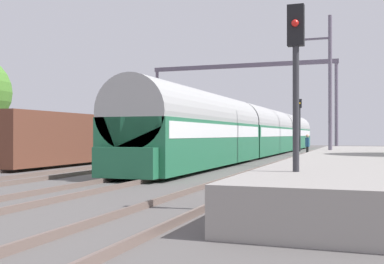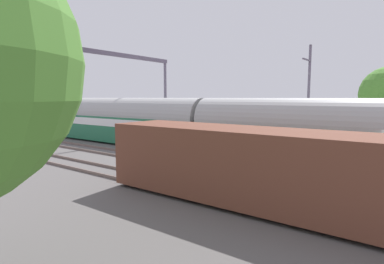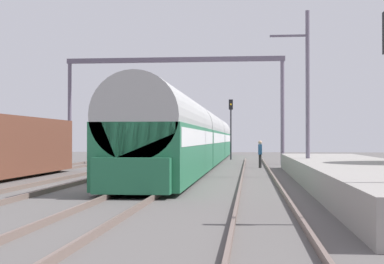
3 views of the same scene
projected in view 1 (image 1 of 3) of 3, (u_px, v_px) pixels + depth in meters
ground at (129, 173)px, 21.55m from camera, size 120.00×120.00×0.00m
track_far_west at (20, 168)px, 23.54m from camera, size 1.52×60.00×0.16m
track_west at (90, 170)px, 22.21m from camera, size 1.52×60.00×0.16m
track_east at (169, 172)px, 20.89m from camera, size 1.52×60.00×0.16m
track_far_east at (259, 175)px, 19.57m from camera, size 1.52×60.00×0.16m
platform at (358, 165)px, 20.17m from camera, size 4.40×28.00×0.90m
passenger_train at (262, 131)px, 40.15m from camera, size 2.93×49.20×3.82m
freight_car at (71, 139)px, 27.61m from camera, size 2.80×13.00×2.70m
person_crossing at (307, 144)px, 34.15m from camera, size 0.25×0.41×1.73m
railway_signal_near at (296, 78)px, 10.46m from camera, size 0.36×0.30×4.54m
railway_signal_far at (300, 118)px, 48.81m from camera, size 0.36×0.30×5.34m
catenary_gantry at (241, 86)px, 41.47m from camera, size 16.23×0.28×7.86m
catenary_pole_east_mid at (329, 88)px, 25.23m from camera, size 1.90×0.20×8.00m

